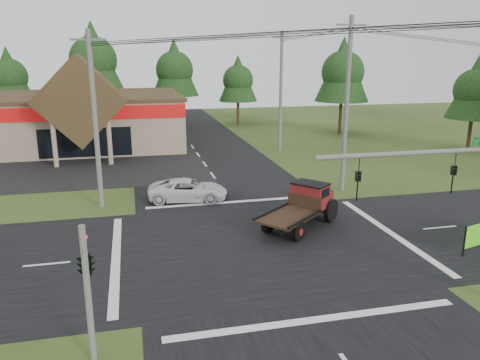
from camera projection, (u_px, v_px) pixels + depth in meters
name	position (u px, v px, depth m)	size (l,w,h in m)	color
ground	(262.00, 245.00, 23.09)	(120.00, 120.00, 0.00)	#2D3F16
road_ns	(262.00, 244.00, 23.09)	(12.00, 120.00, 0.02)	black
road_ew	(262.00, 244.00, 23.09)	(120.00, 12.00, 0.02)	black
parking_apron	(32.00, 170.00, 37.86)	(28.00, 14.00, 0.02)	black
cvs_building	(31.00, 120.00, 46.70)	(30.40, 18.20, 9.19)	gray
traffic_signal_corner	(85.00, 251.00, 13.64)	(0.53, 2.48, 4.40)	#595651
utility_pole_nw	(95.00, 120.00, 27.45)	(2.00, 0.30, 10.50)	#595651
utility_pole_ne	(347.00, 105.00, 30.85)	(2.00, 0.30, 11.50)	#595651
utility_pole_n	(281.00, 91.00, 44.05)	(2.00, 0.30, 11.20)	#595651
tree_row_b	(9.00, 75.00, 56.42)	(5.60, 5.60, 10.10)	#332316
tree_row_c	(93.00, 58.00, 57.17)	(7.28, 7.28, 13.13)	#332316
tree_row_d	(175.00, 68.00, 60.66)	(6.16, 6.16, 11.11)	#332316
tree_row_e	(238.00, 79.00, 60.90)	(5.04, 5.04, 9.09)	#332316
tree_side_ne	(343.00, 70.00, 53.35)	(6.16, 6.16, 11.11)	#332316
tree_side_e_near	(475.00, 88.00, 44.19)	(5.04, 5.04, 9.09)	#332316
antique_flatbed_truck	(300.00, 207.00, 25.01)	(2.13, 5.57, 2.33)	#5D180D
white_pickup	(188.00, 190.00, 29.94)	(2.31, 5.01, 1.39)	silver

